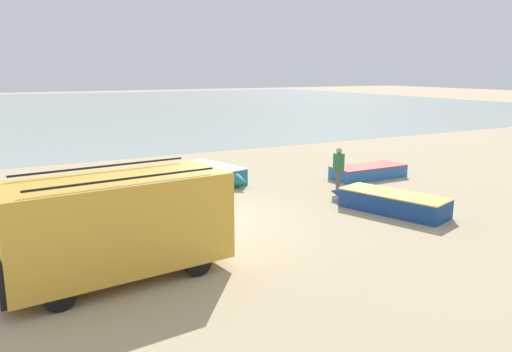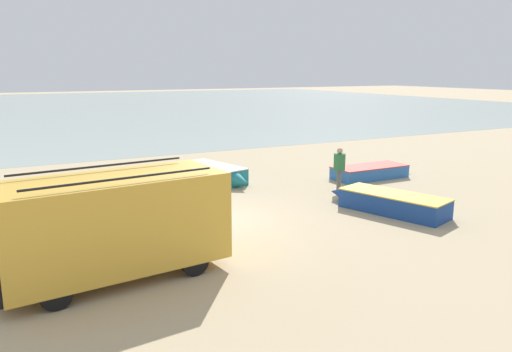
{
  "view_description": "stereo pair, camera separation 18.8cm",
  "coord_description": "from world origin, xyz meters",
  "px_view_note": "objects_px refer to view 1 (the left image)",
  "views": [
    {
      "loc": [
        -5.7,
        -13.74,
        4.54
      ],
      "look_at": [
        2.15,
        0.89,
        1.0
      ],
      "focal_mm": 35.0,
      "sensor_mm": 36.0,
      "label": 1
    },
    {
      "loc": [
        -5.53,
        -13.83,
        4.54
      ],
      "look_at": [
        2.15,
        0.89,
        1.0
      ],
      "focal_mm": 35.0,
      "sensor_mm": 36.0,
      "label": 2
    }
  ],
  "objects_px": {
    "fishing_rowboat_0": "(370,171)",
    "fisherman_0": "(339,165)",
    "fishing_rowboat_3": "(389,202)",
    "parked_van": "(116,223)",
    "fishing_rowboat_2": "(214,174)",
    "fishing_rowboat_1": "(126,203)"
  },
  "relations": [
    {
      "from": "fishing_rowboat_0",
      "to": "fisherman_0",
      "type": "bearing_deg",
      "value": -155.27
    },
    {
      "from": "fishing_rowboat_3",
      "to": "fisherman_0",
      "type": "bearing_deg",
      "value": -23.8
    },
    {
      "from": "parked_van",
      "to": "fisherman_0",
      "type": "height_order",
      "value": "parked_van"
    },
    {
      "from": "fishing_rowboat_3",
      "to": "fisherman_0",
      "type": "xyz_separation_m",
      "value": [
        0.3,
        3.08,
        0.68
      ]
    },
    {
      "from": "parked_van",
      "to": "fishing_rowboat_3",
      "type": "bearing_deg",
      "value": -178.74
    },
    {
      "from": "fishing_rowboat_2",
      "to": "fisherman_0",
      "type": "distance_m",
      "value": 5.15
    },
    {
      "from": "fishing_rowboat_0",
      "to": "fishing_rowboat_3",
      "type": "xyz_separation_m",
      "value": [
        -2.99,
        -4.34,
        0.05
      ]
    },
    {
      "from": "fishing_rowboat_0",
      "to": "fishing_rowboat_2",
      "type": "relative_size",
      "value": 1.03
    },
    {
      "from": "fishing_rowboat_2",
      "to": "fishing_rowboat_3",
      "type": "height_order",
      "value": "fishing_rowboat_2"
    },
    {
      "from": "fishing_rowboat_2",
      "to": "fisherman_0",
      "type": "height_order",
      "value": "fisherman_0"
    },
    {
      "from": "fishing_rowboat_0",
      "to": "fishing_rowboat_2",
      "type": "distance_m",
      "value": 6.72
    },
    {
      "from": "fishing_rowboat_0",
      "to": "fishing_rowboat_2",
      "type": "bearing_deg",
      "value": 159.05
    },
    {
      "from": "fishing_rowboat_1",
      "to": "fishing_rowboat_0",
      "type": "bearing_deg",
      "value": 69.91
    },
    {
      "from": "fishing_rowboat_1",
      "to": "fishing_rowboat_3",
      "type": "relative_size",
      "value": 1.0
    },
    {
      "from": "fishing_rowboat_0",
      "to": "fishing_rowboat_2",
      "type": "height_order",
      "value": "fishing_rowboat_2"
    },
    {
      "from": "parked_van",
      "to": "fisherman_0",
      "type": "xyz_separation_m",
      "value": [
        9.34,
        4.27,
        -0.26
      ]
    },
    {
      "from": "fishing_rowboat_1",
      "to": "fishing_rowboat_3",
      "type": "xyz_separation_m",
      "value": [
        7.57,
        -4.08,
        0.05
      ]
    },
    {
      "from": "fisherman_0",
      "to": "fishing_rowboat_2",
      "type": "bearing_deg",
      "value": -3.31
    },
    {
      "from": "parked_van",
      "to": "fishing_rowboat_0",
      "type": "relative_size",
      "value": 1.28
    },
    {
      "from": "parked_van",
      "to": "fishing_rowboat_1",
      "type": "height_order",
      "value": "parked_van"
    },
    {
      "from": "fishing_rowboat_3",
      "to": "fisherman_0",
      "type": "relative_size",
      "value": 2.56
    },
    {
      "from": "parked_van",
      "to": "fishing_rowboat_2",
      "type": "bearing_deg",
      "value": -132.26
    }
  ]
}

